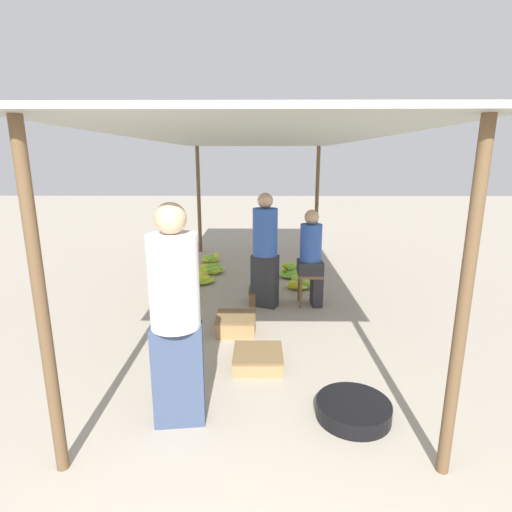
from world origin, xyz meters
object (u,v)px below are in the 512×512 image
object	(u,v)px
banana_pile_left_2	(213,269)
crate_far	(258,359)
stool	(310,280)
banana_pile_right_1	(292,271)
basin_black	(353,410)
crate_near	(236,324)
banana_pile_left_3	(211,258)
banana_pile_left_1	(199,278)
crate_mid	(262,296)
vendor_seated	(312,256)
banana_pile_left_0	(186,296)
vendor_foreground	(176,314)
shopper_walking_mid	(265,249)
banana_pile_right_0	(300,284)

from	to	relation	value
banana_pile_left_2	crate_far	bearing A→B (deg)	-75.75
stool	banana_pile_right_1	xyz separation A→B (m)	(-0.14, 1.39, -0.28)
basin_black	crate_near	bearing A→B (deg)	122.86
banana_pile_left_2	banana_pile_left_3	size ratio (longest dim) A/B	1.03
banana_pile_left_2	banana_pile_left_1	bearing A→B (deg)	-104.93
banana_pile_right_1	crate_near	bearing A→B (deg)	-109.98
stool	basin_black	xyz separation A→B (m)	(0.06, -2.57, -0.30)
banana_pile_right_1	crate_mid	world-z (taller)	banana_pile_right_1
vendor_seated	crate_near	size ratio (longest dim) A/B	2.91
banana_pile_left_0	banana_pile_right_1	xyz separation A→B (m)	(1.65, 1.32, 0.01)
vendor_foreground	banana_pile_left_0	world-z (taller)	vendor_foreground
shopper_walking_mid	vendor_foreground	bearing A→B (deg)	-105.36
stool	banana_pile_right_0	bearing A→B (deg)	94.35
vendor_foreground	shopper_walking_mid	size ratio (longest dim) A/B	1.10
crate_far	banana_pile_left_2	bearing A→B (deg)	104.25
banana_pile_left_0	banana_pile_right_0	size ratio (longest dim) A/B	0.86
crate_far	banana_pile_left_3	bearing A→B (deg)	103.21
crate_far	crate_mid	bearing A→B (deg)	88.54
basin_black	banana_pile_left_0	size ratio (longest dim) A/B	1.45
vendor_seated	shopper_walking_mid	distance (m)	0.67
crate_near	banana_pile_right_1	bearing A→B (deg)	70.02
basin_black	crate_near	distance (m)	1.93
banana_pile_right_1	crate_far	distance (m)	3.20
banana_pile_left_2	banana_pile_right_0	world-z (taller)	banana_pile_right_0
banana_pile_left_1	shopper_walking_mid	bearing A→B (deg)	-43.83
banana_pile_left_3	banana_pile_right_1	distance (m)	1.85
vendor_seated	banana_pile_left_3	world-z (taller)	vendor_seated
stool	shopper_walking_mid	world-z (taller)	shopper_walking_mid
banana_pile_left_1	crate_mid	xyz separation A→B (m)	(1.05, -0.91, 0.02)
basin_black	banana_pile_left_1	size ratio (longest dim) A/B	1.02
basin_black	shopper_walking_mid	xyz separation A→B (m)	(-0.69, 2.50, 0.76)
vendor_seated	banana_pile_left_3	distance (m)	3.01
crate_near	banana_pile_left_1	bearing A→B (deg)	110.91
banana_pile_left_1	banana_pile_left_3	distance (m)	1.41
crate_near	crate_mid	xyz separation A→B (m)	(0.32, 1.01, -0.01)
vendor_foreground	banana_pile_left_3	world-z (taller)	vendor_foreground
banana_pile_right_1	shopper_walking_mid	world-z (taller)	shopper_walking_mid
banana_pile_right_0	crate_mid	xyz separation A→B (m)	(-0.62, -0.66, 0.03)
banana_pile_right_1	banana_pile_left_1	bearing A→B (deg)	-165.47
banana_pile_left_0	vendor_foreground	bearing A→B (deg)	-80.50
banana_pile_left_0	banana_pile_left_3	xyz separation A→B (m)	(0.09, 2.31, -0.02)
banana_pile_left_2	crate_mid	world-z (taller)	crate_mid
banana_pile_left_3	banana_pile_left_0	bearing A→B (deg)	-92.31
basin_black	banana_pile_left_1	xyz separation A→B (m)	(-1.78, 3.55, 0.01)
banana_pile_left_3	banana_pile_right_1	xyz separation A→B (m)	(1.55, -1.00, 0.02)
stool	banana_pile_right_1	size ratio (longest dim) A/B	0.85
vendor_seated	banana_pile_right_1	size ratio (longest dim) A/B	2.49
crate_mid	shopper_walking_mid	world-z (taller)	shopper_walking_mid
banana_pile_left_1	basin_black	bearing A→B (deg)	-63.31
crate_far	shopper_walking_mid	world-z (taller)	shopper_walking_mid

